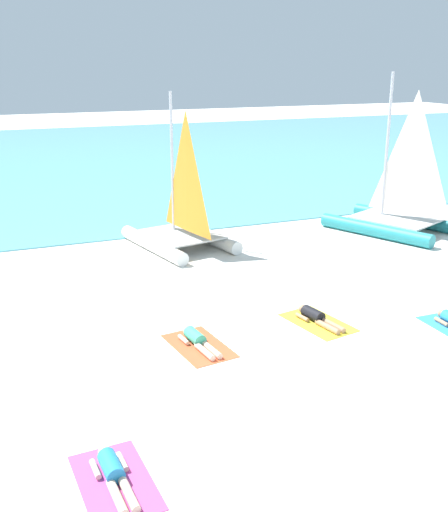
# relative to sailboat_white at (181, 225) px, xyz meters

# --- Properties ---
(ground_plane) EXTENTS (120.00, 120.00, 0.00)m
(ground_plane) POSITION_rel_sailboat_white_xyz_m (-0.41, -0.49, -0.79)
(ground_plane) COLOR white
(ocean_water) EXTENTS (120.00, 40.00, 0.05)m
(ocean_water) POSITION_rel_sailboat_white_xyz_m (-0.41, 21.72, -0.77)
(ocean_water) COLOR #5BB2C1
(ocean_water) RESTS_ON ground
(sailboat_white) EXTENTS (3.39, 4.52, 5.31)m
(sailboat_white) POSITION_rel_sailboat_white_xyz_m (0.00, 0.00, 0.00)
(sailboat_white) COLOR white
(sailboat_white) RESTS_ON ground
(sailboat_teal) EXTENTS (4.48, 5.30, 5.90)m
(sailboat_teal) POSITION_rel_sailboat_white_xyz_m (8.23, -1.12, 0.09)
(sailboat_teal) COLOR teal
(sailboat_teal) RESTS_ON ground
(towel_leftmost) EXTENTS (1.20, 1.96, 0.01)m
(towel_leftmost) POSITION_rel_sailboat_white_xyz_m (-4.96, -11.62, -0.79)
(towel_leftmost) COLOR #D84C99
(towel_leftmost) RESTS_ON ground
(sunbather_leftmost) EXTENTS (0.56, 1.57, 0.30)m
(sunbather_leftmost) POSITION_rel_sailboat_white_xyz_m (-4.96, -11.56, -0.66)
(sunbather_leftmost) COLOR #268CCC
(sunbather_leftmost) RESTS_ON towel_leftmost
(towel_center_left) EXTENTS (1.34, 2.03, 0.01)m
(towel_center_left) POSITION_rel_sailboat_white_xyz_m (-2.11, -7.63, -0.79)
(towel_center_left) COLOR #EA5933
(towel_center_left) RESTS_ON ground
(sunbather_center_left) EXTENTS (0.61, 1.57, 0.30)m
(sunbather_center_left) POSITION_rel_sailboat_white_xyz_m (-2.12, -7.56, -0.66)
(sunbather_center_left) COLOR #3FB28C
(sunbather_center_left) RESTS_ON towel_center_left
(towel_center_right) EXTENTS (1.43, 2.07, 0.01)m
(towel_center_right) POSITION_rel_sailboat_white_xyz_m (1.11, -7.51, -0.79)
(towel_center_right) COLOR yellow
(towel_center_right) RESTS_ON ground
(sunbather_center_right) EXTENTS (0.68, 1.56, 0.30)m
(sunbather_center_right) POSITION_rel_sailboat_white_xyz_m (1.10, -7.45, -0.66)
(sunbather_center_right) COLOR black
(sunbather_center_right) RESTS_ON towel_center_right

